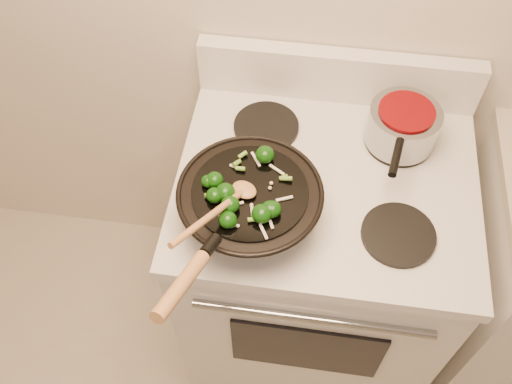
# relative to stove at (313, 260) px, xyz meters

# --- Properties ---
(stove) EXTENTS (0.78, 0.67, 1.08)m
(stove) POSITION_rel_stove_xyz_m (0.00, 0.00, 0.00)
(stove) COLOR silver
(stove) RESTS_ON ground
(wok) EXTENTS (0.34, 0.56, 0.23)m
(wok) POSITION_rel_stove_xyz_m (-0.18, -0.16, 0.52)
(wok) COLOR black
(wok) RESTS_ON stove
(stirfry) EXTENTS (0.21, 0.24, 0.04)m
(stirfry) POSITION_rel_stove_xyz_m (-0.19, -0.17, 0.58)
(stirfry) COLOR #0D3708
(stirfry) RESTS_ON wok
(wooden_spoon) EXTENTS (0.16, 0.26, 0.10)m
(wooden_spoon) POSITION_rel_stove_xyz_m (-0.23, -0.22, 0.60)
(wooden_spoon) COLOR #A87443
(wooden_spoon) RESTS_ON wok
(saucepan) EXTENTS (0.19, 0.30, 0.11)m
(saucepan) POSITION_rel_stove_xyz_m (0.18, 0.15, 0.52)
(saucepan) COLOR #919499
(saucepan) RESTS_ON stove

